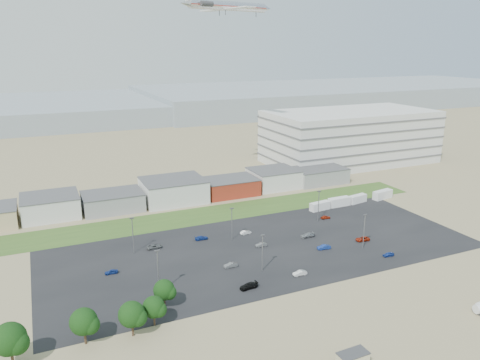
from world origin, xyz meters
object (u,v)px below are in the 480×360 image
parked_car_0 (363,239)px  parked_car_9 (154,247)px  parked_car_1 (324,247)px  parked_car_2 (388,254)px  parked_car_7 (261,245)px  box_trailer_a (320,206)px  parked_car_6 (201,238)px  parked_car_4 (231,265)px  parked_car_13 (300,273)px  parked_car_3 (249,286)px  tree_far_left (10,342)px  airliner (229,6)px  portable_shed (353,360)px  parked_car_5 (111,272)px  parked_car_12 (308,235)px  parked_car_8 (326,217)px  parked_car_11 (246,232)px

parked_car_0 → parked_car_9: bearing=-102.3°
parked_car_1 → parked_car_2: parked_car_1 is taller
parked_car_7 → parked_car_1: bearing=63.0°
box_trailer_a → parked_car_6: bearing=-177.7°
parked_car_4 → parked_car_13: (13.94, -11.04, -0.00)m
parked_car_2 → parked_car_4: parked_car_4 is taller
parked_car_1 → parked_car_9: 47.54m
parked_car_0 → parked_car_3: parked_car_3 is taller
box_trailer_a → tree_far_left: (-95.77, -47.49, 3.34)m
parked_car_1 → parked_car_7: 17.58m
parked_car_6 → parked_car_13: bearing=-152.1°
box_trailer_a → airliner: (-12.38, 51.37, 68.57)m
parked_car_2 → parked_car_3: parked_car_3 is taller
portable_shed → parked_car_2: size_ratio=1.77×
parked_car_0 → parked_car_9: size_ratio=0.98×
parked_car_6 → tree_far_left: bearing=130.9°
parked_car_13 → airliner: bearing=170.3°
parked_car_5 → parked_car_12: bearing=92.5°
parked_car_1 → parked_car_8: (14.14, 20.05, -0.08)m
parked_car_1 → parked_car_6: size_ratio=0.98×
parked_car_11 → parked_car_3: bearing=150.0°
portable_shed → parked_car_7: bearing=79.7°
parked_car_2 → parked_car_11: size_ratio=0.93×
parked_car_7 → parked_car_0: bearing=76.6°
tree_far_left → parked_car_13: 65.05m
airliner → portable_shed: bearing=-117.2°
parked_car_3 → parked_car_8: 53.08m
parked_car_6 → parked_car_9: (-14.17, -0.55, 0.03)m
parked_car_9 → parked_car_13: 42.03m
box_trailer_a → parked_car_9: 61.06m
parked_car_4 → parked_car_12: (28.54, 8.78, 0.04)m
tree_far_left → box_trailer_a: bearing=26.4°
portable_shed → parked_car_3: portable_shed is taller
portable_shed → parked_car_4: (-4.52, 44.55, -0.83)m
parked_car_2 → parked_car_4: 43.03m
parked_car_5 → parked_car_11: 42.52m
parked_car_9 → parked_car_12: bearing=-106.5°
parked_car_3 → parked_car_6: size_ratio=1.16×
parked_car_11 → parked_car_12: parked_car_12 is taller
parked_car_6 → parked_car_12: 31.50m
parked_car_12 → parked_car_13: (-14.60, -19.81, -0.04)m
parked_car_4 → parked_car_5: 30.00m
parked_car_8 → parked_car_0: bearing=-178.3°
parked_car_6 → parked_car_4: bearing=-175.1°
parked_car_0 → parked_car_4: size_ratio=1.16×
airliner → parked_car_5: bearing=-145.5°
parked_car_7 → box_trailer_a: bearing=123.7°
parked_car_5 → parked_car_11: (41.41, 9.64, 0.02)m
airliner → parked_car_8: bearing=-95.4°
parked_car_4 → parked_car_6: bearing=-176.5°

